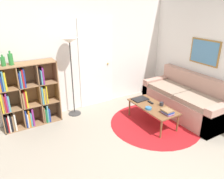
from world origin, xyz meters
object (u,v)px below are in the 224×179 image
(bookshelf, at_px, (26,97))
(floor_lamp, at_px, (70,51))
(couch, at_px, (186,101))
(bottle_right, at_px, (11,59))
(coffee_table, at_px, (152,108))
(bowl, at_px, (148,108))
(bottle_middle, at_px, (3,61))
(cup, at_px, (161,104))
(laptop, at_px, (140,99))

(bookshelf, height_order, floor_lamp, floor_lamp)
(couch, relative_size, bottle_right, 7.44)
(coffee_table, distance_m, bowl, 0.19)
(bookshelf, bearing_deg, bottle_middle, -178.54)
(bowl, height_order, cup, cup)
(coffee_table, distance_m, cup, 0.19)
(bowl, distance_m, bottle_right, 2.66)
(floor_lamp, relative_size, couch, 0.88)
(bottle_middle, bearing_deg, laptop, -19.36)
(bookshelf, distance_m, floor_lamp, 1.23)
(floor_lamp, height_order, cup, floor_lamp)
(bookshelf, relative_size, floor_lamp, 0.76)
(bookshelf, relative_size, couch, 0.67)
(bookshelf, relative_size, bottle_middle, 6.28)
(coffee_table, distance_m, laptop, 0.37)
(cup, bearing_deg, bottle_right, 152.23)
(floor_lamp, bearing_deg, bowl, -49.93)
(coffee_table, relative_size, bowl, 8.70)
(cup, distance_m, bottle_right, 2.92)
(bookshelf, bearing_deg, bottle_right, -178.95)
(bottle_middle, bearing_deg, bookshelf, 1.46)
(floor_lamp, relative_size, bottle_middle, 8.24)
(couch, xyz_separation_m, coffee_table, (-0.91, 0.05, 0.05))
(bookshelf, relative_size, laptop, 3.81)
(laptop, bearing_deg, cup, -67.11)
(bottle_right, bearing_deg, bottle_middle, -178.05)
(cup, relative_size, bottle_right, 0.31)
(bookshelf, bearing_deg, laptop, -21.86)
(couch, bearing_deg, bookshelf, 157.48)
(bowl, height_order, bottle_middle, bottle_middle)
(bookshelf, xyz_separation_m, bottle_right, (-0.15, -0.00, 0.77))
(floor_lamp, bearing_deg, cup, -42.51)
(laptop, height_order, bottle_right, bottle_right)
(laptop, xyz_separation_m, bottle_right, (-2.26, 0.84, 0.97))
(bookshelf, distance_m, couch, 3.31)
(couch, distance_m, cup, 0.76)
(floor_lamp, height_order, laptop, floor_lamp)
(bowl, xyz_separation_m, bottle_right, (-2.13, 1.28, 0.96))
(couch, height_order, coffee_table, couch)
(floor_lamp, bearing_deg, laptop, -34.35)
(laptop, height_order, cup, cup)
(couch, xyz_separation_m, laptop, (-0.94, 0.42, 0.10))
(bookshelf, relative_size, bowl, 10.27)
(couch, bearing_deg, bowl, -179.09)
(coffee_table, distance_m, bottle_middle, 2.88)
(bookshelf, bearing_deg, floor_lamp, -2.71)
(floor_lamp, distance_m, coffee_table, 1.98)
(laptop, distance_m, bottle_middle, 2.70)
(coffee_table, height_order, laptop, laptop)
(laptop, xyz_separation_m, cup, (0.19, -0.45, 0.03))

